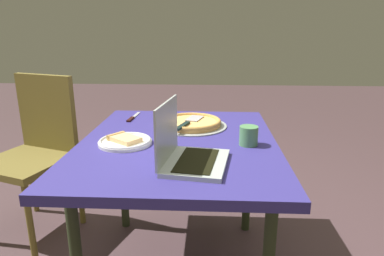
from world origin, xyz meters
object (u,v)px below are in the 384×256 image
drink_cup (249,136)px  pizza_plate (125,141)px  table_knife (133,118)px  dining_table (179,153)px  laptop (186,152)px  chair_near (35,145)px  pizza_tray (191,123)px

drink_cup → pizza_plate: bearing=91.4°
pizza_plate → table_knife: (0.45, 0.07, -0.01)m
dining_table → laptop: (-0.29, -0.06, 0.12)m
laptop → chair_near: 1.17m
pizza_tray → table_knife: 0.38m
laptop → pizza_tray: laptop is taller
dining_table → pizza_plate: bearing=105.7°
laptop → table_knife: (0.67, 0.36, -0.05)m
pizza_plate → chair_near: size_ratio=0.25×
table_knife → drink_cup: size_ratio=2.55×
pizza_tray → table_knife: size_ratio=1.72×
laptop → pizza_tray: bearing=1.2°
dining_table → chair_near: 0.96m
pizza_plate → dining_table: bearing=-74.3°
pizza_plate → chair_near: bearing=57.1°
table_knife → chair_near: size_ratio=0.23×
pizza_tray → chair_near: size_ratio=0.40×
pizza_plate → chair_near: 0.80m
pizza_tray → chair_near: 0.96m
laptop → pizza_tray: 0.53m
table_knife → drink_cup: bearing=-125.1°
dining_table → laptop: 0.32m
chair_near → table_knife: bearing=-87.3°
pizza_plate → pizza_tray: size_ratio=0.63×
table_knife → laptop: bearing=-151.9°
drink_cup → dining_table: bearing=80.5°
dining_table → drink_cup: (-0.05, -0.32, 0.11)m
laptop → pizza_plate: 0.37m
pizza_tray → drink_cup: 0.40m
pizza_tray → dining_table: bearing=168.9°
pizza_tray → laptop: bearing=-178.8°
laptop → drink_cup: 0.35m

